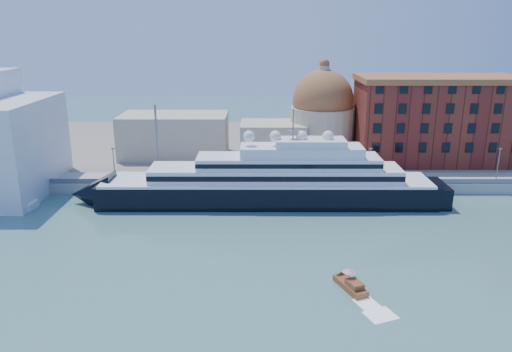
{
  "coord_description": "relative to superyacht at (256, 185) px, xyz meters",
  "views": [
    {
      "loc": [
        3.58,
        -81.55,
        37.72
      ],
      "look_at": [
        3.35,
        18.0,
        7.84
      ],
      "focal_mm": 35.0,
      "sensor_mm": 36.0,
      "label": 1
    }
  ],
  "objects": [
    {
      "name": "superyacht",
      "position": [
        0.0,
        0.0,
        0.0
      ],
      "size": [
        82.64,
        11.46,
        24.7
      ],
      "color": "black",
      "rests_on": "ground"
    },
    {
      "name": "ground",
      "position": [
        -3.35,
        -23.0,
        -4.26
      ],
      "size": [
        400.0,
        400.0,
        0.0
      ],
      "primitive_type": "plane",
      "color": "#3B6764",
      "rests_on": "ground"
    },
    {
      "name": "lamp_posts",
      "position": [
        -16.02,
        9.27,
        5.58
      ],
      "size": [
        120.8,
        2.4,
        18.0
      ],
      "color": "slate",
      "rests_on": "quay"
    },
    {
      "name": "quay",
      "position": [
        -3.35,
        11.0,
        -3.01
      ],
      "size": [
        180.0,
        10.0,
        2.5
      ],
      "primitive_type": "cube",
      "color": "gray",
      "rests_on": "ground"
    },
    {
      "name": "warehouse",
      "position": [
        48.65,
        29.0,
        9.53
      ],
      "size": [
        43.0,
        19.0,
        23.25
      ],
      "color": "maroon",
      "rests_on": "land"
    },
    {
      "name": "land",
      "position": [
        -3.35,
        52.0,
        -3.26
      ],
      "size": [
        260.0,
        72.0,
        2.0
      ],
      "primitive_type": "cube",
      "color": "slate",
      "rests_on": "ground"
    },
    {
      "name": "water_taxi",
      "position": [
        14.27,
        -37.93,
        -3.51
      ],
      "size": [
        4.52,
        6.96,
        3.14
      ],
      "rotation": [
        0.0,
        0.0,
        0.38
      ],
      "color": "brown",
      "rests_on": "ground"
    },
    {
      "name": "church",
      "position": [
        3.04,
        34.72,
        6.65
      ],
      "size": [
        66.0,
        18.0,
        25.5
      ],
      "color": "beige",
      "rests_on": "land"
    },
    {
      "name": "quay_fence",
      "position": [
        -3.35,
        6.5,
        -1.16
      ],
      "size": [
        180.0,
        0.1,
        1.2
      ],
      "primitive_type": "cube",
      "color": "slate",
      "rests_on": "quay"
    },
    {
      "name": "service_barge",
      "position": [
        -53.98,
        -3.34,
        -3.41
      ],
      "size": [
        13.47,
        5.24,
        2.97
      ],
      "rotation": [
        0.0,
        0.0,
        -0.06
      ],
      "color": "white",
      "rests_on": "ground"
    }
  ]
}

